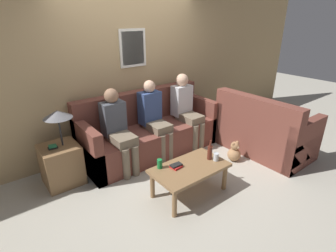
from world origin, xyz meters
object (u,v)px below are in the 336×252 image
(couch_main, at_px, (149,132))
(person_left, at_px, (118,127))
(person_middle, at_px, (154,116))
(person_right, at_px, (186,107))
(couch_side, at_px, (263,133))
(teddy_bear, at_px, (234,152))
(coffee_table, at_px, (190,171))
(wine_bottle, at_px, (210,152))
(drinking_glass, at_px, (216,157))

(couch_main, bearing_deg, person_left, -165.41)
(person_middle, height_order, person_right, person_right)
(couch_side, distance_m, teddy_bear, 0.66)
(coffee_table, bearing_deg, person_middle, 77.31)
(person_middle, height_order, teddy_bear, person_middle)
(couch_main, relative_size, teddy_bear, 7.02)
(couch_main, bearing_deg, coffee_table, -101.14)
(person_left, bearing_deg, couch_side, -25.25)
(couch_side, distance_m, person_right, 1.38)
(coffee_table, xyz_separation_m, person_left, (-0.41, 1.14, 0.33))
(person_left, height_order, teddy_bear, person_left)
(wine_bottle, xyz_separation_m, drinking_glass, (0.04, -0.08, -0.05))
(couch_side, height_order, person_middle, person_middle)
(coffee_table, relative_size, wine_bottle, 3.58)
(wine_bottle, bearing_deg, teddy_bear, 14.01)
(person_right, bearing_deg, person_middle, 179.10)
(couch_main, xyz_separation_m, person_right, (0.69, -0.15, 0.35))
(person_middle, bearing_deg, couch_main, 92.29)
(drinking_glass, height_order, teddy_bear, drinking_glass)
(couch_side, distance_m, person_middle, 1.87)
(couch_side, bearing_deg, person_left, 64.75)
(person_right, bearing_deg, person_left, -179.01)
(couch_side, height_order, drinking_glass, couch_side)
(coffee_table, relative_size, drinking_glass, 9.35)
(coffee_table, xyz_separation_m, person_middle, (0.26, 1.17, 0.34))
(couch_main, height_order, person_right, person_right)
(drinking_glass, height_order, person_middle, person_middle)
(couch_side, bearing_deg, person_middle, 54.80)
(wine_bottle, relative_size, drinking_glass, 2.61)
(wine_bottle, bearing_deg, person_left, 123.12)
(coffee_table, xyz_separation_m, drinking_glass, (0.38, -0.09, 0.11))
(wine_bottle, height_order, person_right, person_right)
(coffee_table, relative_size, teddy_bear, 2.94)
(couch_main, relative_size, wine_bottle, 8.56)
(wine_bottle, xyz_separation_m, person_right, (0.60, 1.17, 0.19))
(coffee_table, xyz_separation_m, teddy_bear, (1.15, 0.19, -0.20))
(wine_bottle, bearing_deg, couch_side, 4.94)
(couch_side, xyz_separation_m, wine_bottle, (-1.43, -0.12, 0.16))
(person_middle, bearing_deg, person_right, -0.90)
(couch_side, bearing_deg, teddy_bear, 82.81)
(coffee_table, bearing_deg, wine_bottle, -2.31)
(wine_bottle, relative_size, teddy_bear, 0.82)
(person_middle, bearing_deg, teddy_bear, -48.02)
(wine_bottle, distance_m, person_left, 1.38)
(couch_main, bearing_deg, teddy_bear, -51.59)
(couch_main, height_order, wine_bottle, couch_main)
(couch_main, distance_m, teddy_bear, 1.45)
(couch_side, xyz_separation_m, person_right, (-0.82, 1.05, 0.35))
(person_middle, bearing_deg, coffee_table, -102.69)
(teddy_bear, bearing_deg, couch_main, 128.41)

